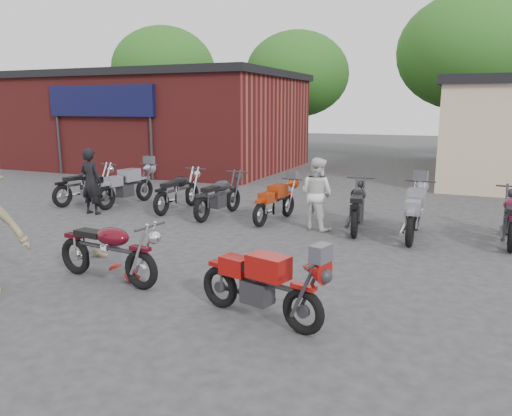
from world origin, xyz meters
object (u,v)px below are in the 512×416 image
at_px(person_dark, 91,181).
at_px(row_bike_1, 127,184).
at_px(row_bike_2, 178,189).
at_px(row_bike_7, 512,215).
at_px(row_bike_3, 219,194).
at_px(vintage_motorcycle, 108,247).
at_px(sportbike, 261,281).
at_px(row_bike_4, 275,200).
at_px(person_light, 317,194).
at_px(row_bike_6, 415,209).
at_px(row_bike_5, 358,204).
at_px(row_bike_0, 85,183).
at_px(helmet, 133,274).

xyz_separation_m(person_dark, row_bike_1, (0.08, 1.35, -0.25)).
relative_size(row_bike_2, row_bike_7, 0.98).
distance_m(row_bike_3, row_bike_7, 6.73).
xyz_separation_m(vintage_motorcycle, row_bike_1, (-3.76, 5.38, 0.03)).
relative_size(sportbike, row_bike_1, 0.90).
relative_size(vintage_motorcycle, row_bike_4, 1.09).
height_order(sportbike, row_bike_2, row_bike_2).
xyz_separation_m(person_light, row_bike_6, (2.16, 0.10, -0.21)).
distance_m(row_bike_5, row_bike_7, 3.17).
relative_size(row_bike_6, row_bike_7, 1.04).
distance_m(row_bike_0, row_bike_1, 1.34).
height_order(person_light, row_bike_2, person_light).
bearing_deg(row_bike_1, sportbike, -124.40).
height_order(person_dark, row_bike_4, person_dark).
height_order(row_bike_0, row_bike_4, row_bike_0).
xyz_separation_m(row_bike_3, row_bike_5, (3.56, 0.00, 0.01)).
bearing_deg(row_bike_7, sportbike, 151.20).
bearing_deg(person_light, person_dark, 26.41).
xyz_separation_m(row_bike_0, row_bike_5, (8.02, -0.08, 0.01)).
xyz_separation_m(row_bike_1, row_bike_6, (7.98, -0.53, 0.01)).
height_order(sportbike, row_bike_6, row_bike_6).
xyz_separation_m(row_bike_1, row_bike_5, (6.70, -0.31, -0.01)).
bearing_deg(person_dark, row_bike_6, -171.59).
xyz_separation_m(person_dark, row_bike_7, (9.95, 1.15, -0.27)).
bearing_deg(row_bike_3, row_bike_1, 89.25).
bearing_deg(row_bike_4, row_bike_7, -80.15).
height_order(helmet, row_bike_4, row_bike_4).
distance_m(sportbike, row_bike_6, 5.44).
distance_m(helmet, row_bike_3, 5.02).
xyz_separation_m(helmet, row_bike_4, (0.57, 4.96, 0.42)).
distance_m(person_light, row_bike_5, 0.96).
height_order(row_bike_0, row_bike_7, row_bike_7).
xyz_separation_m(sportbike, row_bike_0, (-7.92, 5.55, 0.04)).
distance_m(helmet, row_bike_2, 5.68).
distance_m(row_bike_2, row_bike_6, 6.25).
height_order(person_dark, row_bike_5, person_dark).
distance_m(row_bike_1, row_bike_6, 8.00).
relative_size(row_bike_0, row_bike_5, 0.98).
relative_size(row_bike_1, row_bike_5, 1.01).
bearing_deg(row_bike_4, vintage_motorcycle, 179.04).
xyz_separation_m(sportbike, row_bike_6, (1.38, 5.26, 0.07)).
height_order(vintage_motorcycle, row_bike_7, row_bike_7).
relative_size(row_bike_1, row_bike_2, 1.05).
height_order(person_light, row_bike_7, person_light).
bearing_deg(person_light, row_bike_4, 1.86).
relative_size(person_dark, row_bike_4, 0.94).
relative_size(person_light, row_bike_4, 0.90).
bearing_deg(row_bike_4, row_bike_1, 95.87).
distance_m(person_light, row_bike_0, 7.16).
bearing_deg(row_bike_4, row_bike_0, 98.84).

